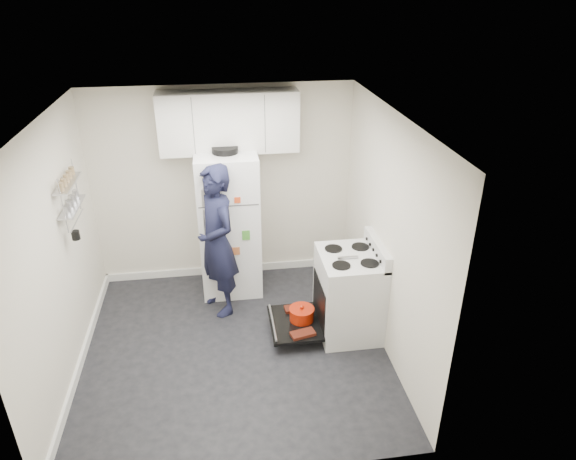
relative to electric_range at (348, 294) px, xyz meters
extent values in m
cube|color=black|center=(-1.26, -0.15, -0.47)|extent=(3.20, 3.20, 0.01)
cube|color=white|center=(-1.26, -0.15, 2.03)|extent=(3.20, 3.20, 0.01)
cube|color=silver|center=(-1.26, 1.45, 0.78)|extent=(3.20, 0.01, 2.50)
cube|color=silver|center=(-1.26, -1.75, 0.78)|extent=(3.20, 0.01, 2.50)
cube|color=silver|center=(-2.86, -0.15, 0.78)|extent=(0.01, 3.20, 2.50)
cube|color=silver|center=(0.34, -0.15, 0.78)|extent=(0.01, 3.20, 2.50)
cube|color=white|center=(-2.85, -0.15, -0.42)|extent=(0.03, 3.20, 0.10)
cube|color=white|center=(-1.26, 1.44, -0.42)|extent=(3.20, 0.03, 0.10)
cube|color=silver|center=(0.01, 0.00, -0.01)|extent=(0.65, 0.76, 0.92)
cube|color=black|center=(-0.06, 0.00, -0.07)|extent=(0.53, 0.60, 0.52)
cube|color=orange|center=(0.21, 0.00, -0.07)|extent=(0.02, 0.56, 0.46)
cylinder|color=black|center=(-0.01, 0.00, -0.25)|extent=(0.34, 0.34, 0.02)
cube|color=silver|center=(0.30, 0.00, 0.54)|extent=(0.08, 0.76, 0.18)
cube|color=silver|center=(0.01, 0.00, 0.47)|extent=(0.65, 0.76, 0.03)
cube|color=#B2B2B7|center=(-0.04, -0.05, 0.50)|extent=(0.22, 0.03, 0.01)
cube|color=black|center=(-0.59, 0.00, -0.32)|extent=(0.55, 0.70, 0.03)
cylinder|color=#B2B2B7|center=(-0.83, 0.00, -0.29)|extent=(0.02, 0.66, 0.02)
cylinder|color=#AE1E08|center=(-0.50, 0.03, -0.24)|extent=(0.27, 0.27, 0.13)
cylinder|color=#AE1E08|center=(-0.50, 0.03, -0.17)|extent=(0.28, 0.28, 0.02)
sphere|color=#AE1E08|center=(-0.50, 0.03, -0.14)|extent=(0.04, 0.04, 0.04)
cube|color=maroon|center=(-0.54, -0.24, -0.29)|extent=(0.28, 0.19, 0.04)
cube|color=maroon|center=(-0.54, 0.22, -0.29)|extent=(0.27, 0.15, 0.04)
cube|color=white|center=(-1.23, 1.10, 0.43)|extent=(0.72, 0.70, 1.79)
cube|color=#4C4C4C|center=(-1.23, 0.75, 0.81)|extent=(0.68, 0.01, 0.01)
cube|color=#B2B2B7|center=(-1.51, 0.73, 0.93)|extent=(0.03, 0.03, 0.20)
cube|color=#B2B2B7|center=(-1.51, 0.73, 0.51)|extent=(0.03, 0.03, 0.55)
cylinder|color=black|center=(-1.23, 1.10, 1.36)|extent=(0.30, 0.30, 0.07)
cube|color=#EE4A1C|center=(-1.13, 0.74, 0.88)|extent=(0.07, 0.01, 0.07)
cube|color=gold|center=(-1.38, 0.74, 0.81)|extent=(0.06, 0.01, 0.06)
cube|color=green|center=(-1.05, 0.74, 0.43)|extent=(0.09, 0.01, 0.12)
cube|color=white|center=(-1.28, 0.74, 0.58)|extent=(0.12, 0.01, 0.16)
cube|color=#C56938|center=(-1.18, 0.74, 0.23)|extent=(0.10, 0.01, 0.10)
cube|color=silver|center=(-1.16, 1.28, 1.63)|extent=(1.60, 0.33, 0.70)
cube|color=#B2B2B7|center=(-2.78, 0.35, 1.33)|extent=(0.14, 0.60, 0.02)
cube|color=#B2B2B7|center=(-2.78, 0.35, 1.08)|extent=(0.14, 0.60, 0.02)
cylinder|color=black|center=(-2.75, 0.17, 0.85)|extent=(0.08, 0.08, 0.09)
imported|color=black|center=(-1.39, 0.62, 0.44)|extent=(0.67, 0.78, 1.81)
camera|label=1|loc=(-1.33, -4.57, 3.16)|focal=32.00mm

